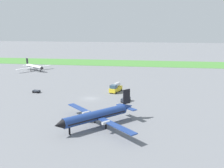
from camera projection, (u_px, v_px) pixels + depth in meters
The scene contains 7 objects.
ground_plane at pixel (90, 99), 84.83m from camera, with size 600.00×600.00×0.00m, color slate.
grass_taxiway_strip at pixel (121, 63), 166.02m from camera, with size 360.00×28.00×0.08m, color #478438.
airplane_foreground_turboprop at pixel (98, 115), 60.60m from camera, with size 19.73×18.94×7.71m.
airplane_taxiing_turboprop at pixel (34, 67), 136.62m from camera, with size 15.41×17.54×6.09m.
baggage_cart_near_gate at pixel (36, 91), 92.17m from camera, with size 2.61×2.08×0.90m.
fuel_truck_midfield at pixel (116, 88), 92.89m from camera, with size 4.22×6.92×3.29m.
pushback_tug_by_runway at pixel (126, 99), 81.23m from camera, with size 2.98×3.99×1.95m.
Camera 1 is at (19.28, -79.73, 23.24)m, focal length 41.58 mm.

